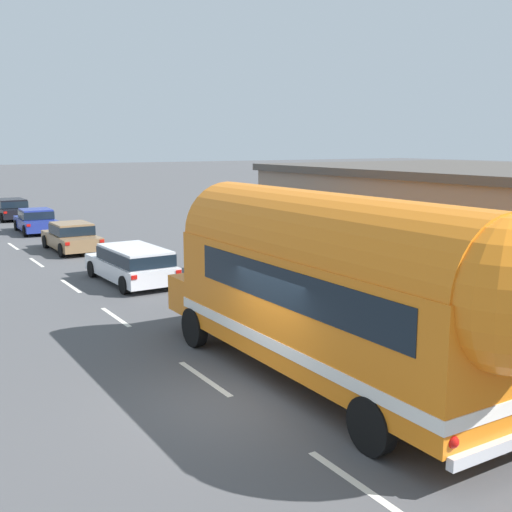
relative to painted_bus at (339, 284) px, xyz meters
The scene contains 7 objects.
ground_plane 3.11m from the painted_bus, 162.08° to the left, with size 300.00×300.00×0.00m, color #4C4C4F.
lane_markings 13.68m from the painted_bus, 86.56° to the left, with size 4.10×80.00×0.01m.
painted_bus is the anchor object (origin of this frame).
car_lead 12.17m from the painted_bus, 89.46° to the left, with size 2.11×4.80×1.37m.
car_second 20.40m from the painted_bus, 89.56° to the left, with size 1.94×4.38×1.37m.
car_third 27.81m from the painted_bus, 89.66° to the left, with size 2.04×4.34×1.37m.
car_fourth 35.49m from the painted_bus, 89.62° to the left, with size 2.02×4.82×1.37m.
Camera 1 is at (-5.93, -10.39, 5.10)m, focal length 44.48 mm.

